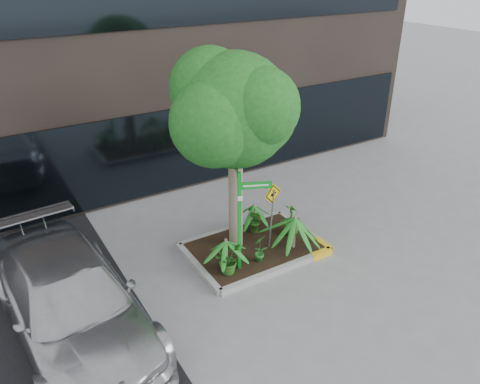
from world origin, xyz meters
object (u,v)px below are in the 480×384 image
parked_car (71,300)px  street_sign_post (241,212)px  cattle_sign (272,205)px  tree (235,111)px

parked_car → street_sign_post: street_sign_post is taller
street_sign_post → cattle_sign: (1.05, 0.28, -0.25)m
tree → cattle_sign: tree is taller
parked_car → cattle_sign: 4.96m
tree → cattle_sign: (0.68, -0.61, -2.31)m
parked_car → cattle_sign: size_ratio=3.03×
tree → street_sign_post: bearing=-112.7°
street_sign_post → cattle_sign: 1.11m
tree → street_sign_post: (-0.37, -0.89, -2.06)m
tree → parked_car: tree is taller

